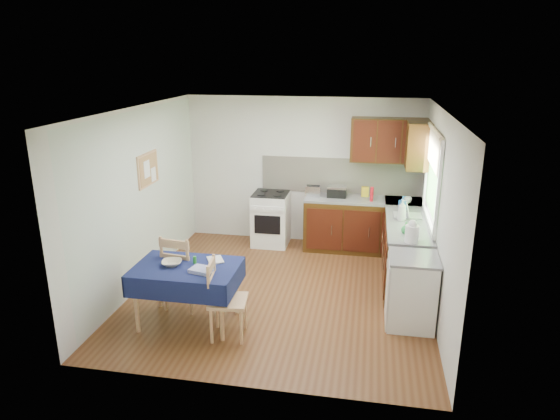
% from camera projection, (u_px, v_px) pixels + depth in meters
% --- Properties ---
extents(floor, '(4.20, 4.20, 0.00)m').
position_uv_depth(floor, '(281.00, 292.00, 6.93)').
color(floor, '#552E16').
rests_on(floor, ground).
extents(ceiling, '(4.00, 4.20, 0.02)m').
position_uv_depth(ceiling, '(281.00, 110.00, 6.18)').
color(ceiling, white).
rests_on(ceiling, wall_back).
extents(wall_back, '(4.00, 0.02, 2.50)m').
position_uv_depth(wall_back, '(303.00, 171.00, 8.53)').
color(wall_back, silver).
rests_on(wall_back, ground).
extents(wall_front, '(4.00, 0.02, 2.50)m').
position_uv_depth(wall_front, '(240.00, 272.00, 4.58)').
color(wall_front, silver).
rests_on(wall_front, ground).
extents(wall_left, '(0.02, 4.20, 2.50)m').
position_uv_depth(wall_left, '(139.00, 199.00, 6.90)').
color(wall_left, silver).
rests_on(wall_left, ground).
extents(wall_right, '(0.02, 4.20, 2.50)m').
position_uv_depth(wall_right, '(438.00, 215.00, 6.21)').
color(wall_right, silver).
rests_on(wall_right, ground).
extents(base_cabinets, '(1.90, 2.30, 0.86)m').
position_uv_depth(base_cabinets, '(381.00, 238.00, 7.75)').
color(base_cabinets, '#321D08').
rests_on(base_cabinets, ground).
extents(worktop_back, '(1.90, 0.60, 0.04)m').
position_uv_depth(worktop_back, '(363.00, 200.00, 8.17)').
color(worktop_back, slate).
rests_on(worktop_back, base_cabinets).
extents(worktop_right, '(0.60, 1.70, 0.04)m').
position_uv_depth(worktop_right, '(408.00, 225.00, 6.98)').
color(worktop_right, slate).
rests_on(worktop_right, base_cabinets).
extents(worktop_corner, '(0.60, 0.60, 0.04)m').
position_uv_depth(worktop_corner, '(404.00, 202.00, 8.06)').
color(worktop_corner, slate).
rests_on(worktop_corner, base_cabinets).
extents(splashback, '(2.70, 0.02, 0.60)m').
position_uv_depth(splashback, '(341.00, 176.00, 8.41)').
color(splashback, beige).
rests_on(splashback, wall_back).
extents(upper_cabinets, '(1.20, 0.85, 0.70)m').
position_uv_depth(upper_cabinets, '(397.00, 142.00, 7.80)').
color(upper_cabinets, '#321D08').
rests_on(upper_cabinets, wall_back).
extents(stove, '(0.60, 0.61, 0.92)m').
position_uv_depth(stove, '(271.00, 219.00, 8.57)').
color(stove, white).
rests_on(stove, ground).
extents(window, '(0.04, 1.48, 1.26)m').
position_uv_depth(window, '(433.00, 171.00, 6.75)').
color(window, '#2B5A25').
rests_on(window, wall_right).
extents(fridge, '(0.58, 0.60, 0.89)m').
position_uv_depth(fridge, '(412.00, 291.00, 5.99)').
color(fridge, white).
rests_on(fridge, ground).
extents(corkboard, '(0.04, 0.62, 0.47)m').
position_uv_depth(corkboard, '(148.00, 169.00, 7.07)').
color(corkboard, tan).
rests_on(corkboard, wall_left).
extents(dining_table, '(1.24, 0.84, 0.75)m').
position_uv_depth(dining_table, '(187.00, 274.00, 5.96)').
color(dining_table, '#101241').
rests_on(dining_table, ground).
extents(chair_far, '(0.51, 0.51, 1.02)m').
position_uv_depth(chair_far, '(181.00, 270.00, 6.35)').
color(chair_far, tan).
rests_on(chair_far, ground).
extents(chair_near, '(0.47, 0.47, 0.96)m').
position_uv_depth(chair_near, '(224.00, 297.00, 5.71)').
color(chair_near, tan).
rests_on(chair_near, ground).
extents(toaster, '(0.25, 0.15, 0.19)m').
position_uv_depth(toaster, '(313.00, 191.00, 8.29)').
color(toaster, silver).
rests_on(toaster, worktop_back).
extents(sandwich_press, '(0.31, 0.27, 0.18)m').
position_uv_depth(sandwich_press, '(337.00, 191.00, 8.26)').
color(sandwich_press, black).
rests_on(sandwich_press, worktop_back).
extents(sauce_bottle, '(0.05, 0.05, 0.24)m').
position_uv_depth(sauce_bottle, '(372.00, 194.00, 7.98)').
color(sauce_bottle, red).
rests_on(sauce_bottle, worktop_back).
extents(yellow_packet, '(0.14, 0.12, 0.16)m').
position_uv_depth(yellow_packet, '(365.00, 192.00, 8.27)').
color(yellow_packet, yellow).
rests_on(yellow_packet, worktop_back).
extents(dish_rack, '(0.40, 0.30, 0.19)m').
position_uv_depth(dish_rack, '(408.00, 215.00, 7.27)').
color(dish_rack, '#96969B').
rests_on(dish_rack, worktop_right).
extents(kettle, '(0.17, 0.17, 0.29)m').
position_uv_depth(kettle, '(412.00, 232.00, 6.25)').
color(kettle, white).
rests_on(kettle, worktop_right).
extents(cup, '(0.15, 0.15, 0.10)m').
position_uv_depth(cup, '(408.00, 200.00, 7.92)').
color(cup, white).
rests_on(cup, worktop_back).
extents(soap_bottle_a, '(0.17, 0.17, 0.31)m').
position_uv_depth(soap_bottle_a, '(402.00, 210.00, 7.03)').
color(soap_bottle_a, white).
rests_on(soap_bottle_a, worktop_right).
extents(soap_bottle_b, '(0.13, 0.12, 0.21)m').
position_uv_depth(soap_bottle_b, '(403.00, 203.00, 7.56)').
color(soap_bottle_b, '#1E5FB0').
rests_on(soap_bottle_b, worktop_right).
extents(soap_bottle_c, '(0.13, 0.13, 0.16)m').
position_uv_depth(soap_bottle_c, '(406.00, 228.00, 6.55)').
color(soap_bottle_c, '#25883B').
rests_on(soap_bottle_c, worktop_right).
extents(plate_bowl, '(0.29, 0.29, 0.06)m').
position_uv_depth(plate_bowl, '(172.00, 263.00, 5.95)').
color(plate_bowl, beige).
rests_on(plate_bowl, dining_table).
extents(book, '(0.27, 0.30, 0.02)m').
position_uv_depth(book, '(208.00, 261.00, 6.06)').
color(book, white).
rests_on(book, dining_table).
extents(spice_jar, '(0.04, 0.04, 0.09)m').
position_uv_depth(spice_jar, '(195.00, 260.00, 6.01)').
color(spice_jar, green).
rests_on(spice_jar, dining_table).
extents(tea_towel, '(0.29, 0.25, 0.05)m').
position_uv_depth(tea_towel, '(202.00, 270.00, 5.77)').
color(tea_towel, navy).
rests_on(tea_towel, dining_table).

